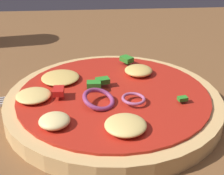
# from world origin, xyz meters

# --- Properties ---
(dining_table) EXTENTS (1.39, 1.06, 0.03)m
(dining_table) POSITION_xyz_m (0.00, 0.00, 0.02)
(dining_table) COLOR brown
(dining_table) RESTS_ON ground
(pizza) EXTENTS (0.26, 0.26, 0.04)m
(pizza) POSITION_xyz_m (0.04, 0.01, 0.04)
(pizza) COLOR tan
(pizza) RESTS_ON dining_table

